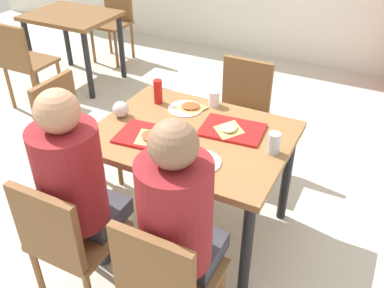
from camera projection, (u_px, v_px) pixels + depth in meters
ground_plane at (192, 228)px, 2.88m from camera, size 10.00×10.00×0.02m
main_table at (192, 147)px, 2.52m from camera, size 1.13×0.86×0.75m
chair_near_left at (66, 239)px, 2.09m from camera, size 0.40×0.40×0.87m
chair_near_right at (166, 281)px, 1.88m from camera, size 0.40×0.40×0.87m
chair_far_side at (241, 109)px, 3.20m from camera, size 0.40×0.40×0.87m
chair_left_end at (71, 129)px, 2.95m from camera, size 0.40×0.40×0.87m
person_in_red at (78, 183)px, 2.06m from camera, size 0.32×0.42×1.28m
person_in_brown_jacket at (180, 220)px, 1.85m from camera, size 0.32×0.42×1.28m
tray_red_near at (149, 136)px, 2.42m from camera, size 0.38×0.29×0.02m
tray_red_far at (232, 130)px, 2.48m from camera, size 0.38×0.29×0.02m
paper_plate_center at (185, 109)px, 2.70m from camera, size 0.22×0.22×0.01m
paper_plate_near_edge at (200, 162)px, 2.22m from camera, size 0.22×0.22×0.01m
pizza_slice_a at (151, 137)px, 2.39m from camera, size 0.23×0.22×0.02m
pizza_slice_b at (229, 128)px, 2.46m from camera, size 0.15×0.18×0.02m
pizza_slice_c at (191, 107)px, 2.70m from camera, size 0.22×0.22×0.02m
plastic_cup_a at (214, 98)px, 2.72m from camera, size 0.07×0.07×0.10m
plastic_cup_b at (164, 161)px, 2.15m from camera, size 0.07×0.07×0.10m
soda_can at (274, 143)px, 2.26m from camera, size 0.07×0.07×0.12m
condiment_bottle at (158, 92)px, 2.73m from camera, size 0.06×0.06×0.16m
foil_bundle at (121, 109)px, 2.60m from camera, size 0.10×0.10×0.10m
background_table at (73, 26)px, 4.48m from camera, size 0.90×0.70×0.75m
background_chair_near at (23, 60)px, 3.99m from camera, size 0.40×0.40×0.87m
background_chair_far at (114, 17)px, 5.08m from camera, size 0.40×0.40×0.87m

